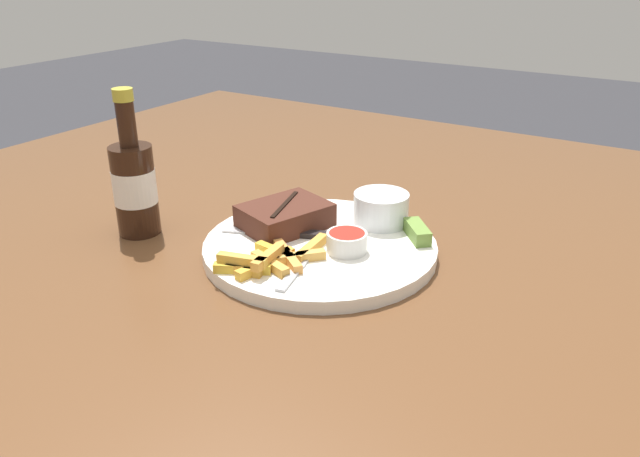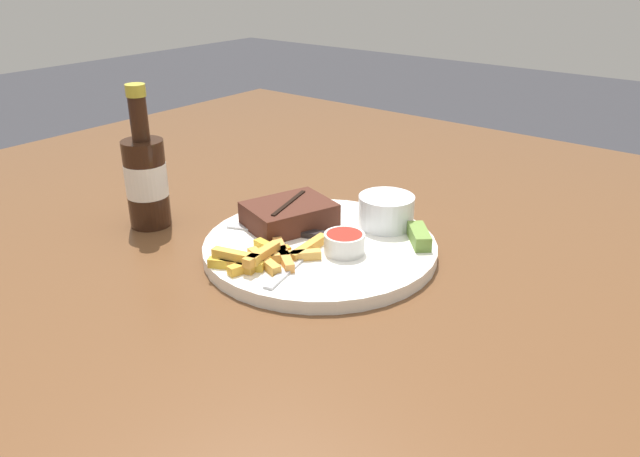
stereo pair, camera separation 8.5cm
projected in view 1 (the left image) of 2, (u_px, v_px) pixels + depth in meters
The scene contains 10 objects.
dining_table at pixel (320, 289), 0.89m from camera, with size 1.52×1.66×0.78m.
dinner_plate at pixel (320, 248), 0.86m from camera, with size 0.32×0.32×0.02m.
steak_portion at pixel (285, 216), 0.89m from camera, with size 0.14×0.12×0.04m.
fries_pile at pixel (272, 259), 0.79m from camera, with size 0.15×0.10×0.02m.
coleslaw_cup at pixel (381, 206), 0.90m from camera, with size 0.08×0.08×0.05m.
dipping_sauce_cup at pixel (347, 241), 0.82m from camera, with size 0.05×0.05×0.03m.
pickle_spear at pixel (417, 232), 0.86m from camera, with size 0.06×0.06×0.02m.
fork_utensil at pixel (298, 268), 0.78m from camera, with size 0.13×0.04×0.00m.
knife_utensil at pixel (292, 234), 0.87m from camera, with size 0.08×0.16×0.01m.
beer_bottle at pixel (134, 184), 0.90m from camera, with size 0.06×0.06×0.21m.
Camera 1 is at (-0.66, -0.41, 1.16)m, focal length 35.00 mm.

